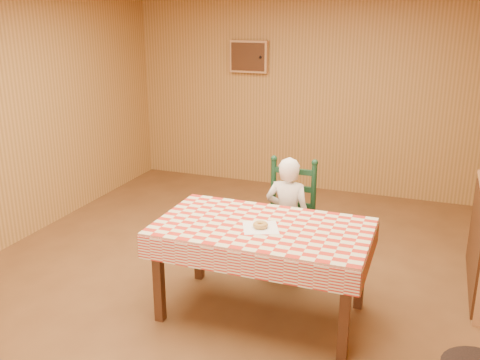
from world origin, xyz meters
name	(u,v)px	position (x,y,z in m)	size (l,w,h in m)	color
ground	(232,289)	(0.00, 0.00, 0.00)	(6.00, 6.00, 0.00)	brown
cabin_walls	(253,73)	(0.00, 0.53, 1.83)	(5.10, 6.05, 2.65)	#AF7E3F
dining_table	(262,235)	(0.37, -0.28, 0.69)	(1.66, 0.96, 0.77)	#472512
ladder_chair	(289,221)	(0.37, 0.50, 0.50)	(0.44, 0.40, 1.08)	black
seated_child	(288,217)	(0.37, 0.45, 0.56)	(0.41, 0.27, 1.12)	silver
napkin	(260,228)	(0.37, -0.33, 0.77)	(0.26, 0.26, 0.00)	white
donut	(261,225)	(0.37, -0.33, 0.79)	(0.12, 0.12, 0.04)	#B88B42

